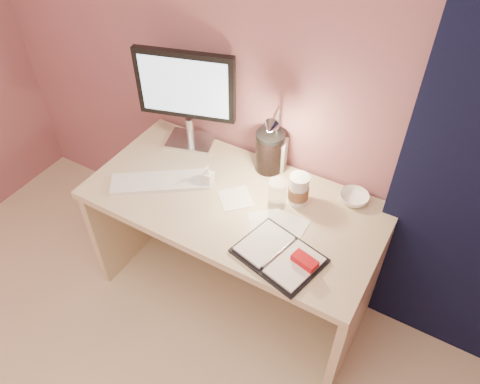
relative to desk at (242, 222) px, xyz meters
The scene contains 14 objects.
desk is the anchor object (origin of this frame).
monitor 0.71m from the desk, 156.43° to the left, with size 0.48×0.24×0.53m.
keyboard 0.46m from the desk, 156.99° to the right, with size 0.47×0.14×0.02m, color white.
planner 0.50m from the desk, 38.31° to the right, with size 0.39×0.33×0.05m.
paper_a 0.24m from the desk, 88.74° to the right, with size 0.14×0.14×0.00m, color white.
paper_b 0.38m from the desk, 20.96° to the right, with size 0.17×0.17×0.00m, color white.
paper_c 0.33m from the desk, 32.56° to the right, with size 0.15×0.15×0.00m, color white.
coffee_cup 0.40m from the desk, 13.85° to the left, with size 0.10×0.10×0.15m.
clear_cup 0.35m from the desk, ahead, with size 0.08×0.08×0.15m, color white.
bowl 0.58m from the desk, 21.97° to the left, with size 0.14×0.14×0.04m, color white.
lotion_bottle 0.33m from the desk, 164.25° to the right, with size 0.05×0.05×0.11m, color silver.
dark_jar 0.39m from the desk, 80.56° to the left, with size 0.14×0.14×0.19m, color black.
product_box 0.39m from the desk, 77.14° to the left, with size 0.11×0.09×0.16m, color #B6B7B2.
desk_lamp 0.49m from the desk, 77.07° to the left, with size 0.12×0.24×0.38m.
Camera 1 is at (0.81, 0.05, 2.27)m, focal length 35.00 mm.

